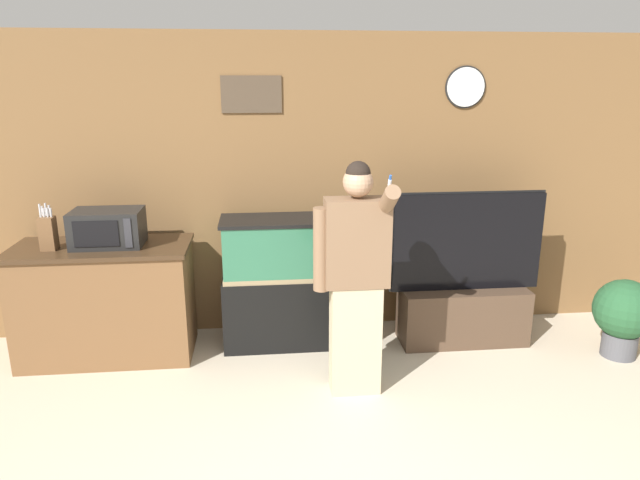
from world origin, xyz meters
The scene contains 8 objects.
wall_back_paneled centered at (0.00, 2.97, 1.30)m, with size 10.00×0.08×2.60m.
counter_island centered at (-1.70, 2.52, 0.47)m, with size 1.39×0.66×0.95m.
microwave centered at (-1.63, 2.53, 1.09)m, with size 0.54×0.36×0.29m.
knife_block centered at (-2.06, 2.46, 1.08)m, with size 0.11×0.12×0.36m.
aquarium_on_stand centered at (-0.17, 2.61, 0.56)m, with size 1.19×0.46×1.11m.
tv_on_stand centered at (1.29, 2.47, 0.39)m, with size 1.30×0.40×1.33m.
person_standing centered at (0.22, 1.76, 0.88)m, with size 0.53×0.40×1.70m.
potted_plant centered at (2.50, 2.06, 0.38)m, with size 0.49×0.49×0.66m.
Camera 1 is at (-0.41, -1.96, 2.22)m, focal length 32.00 mm.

